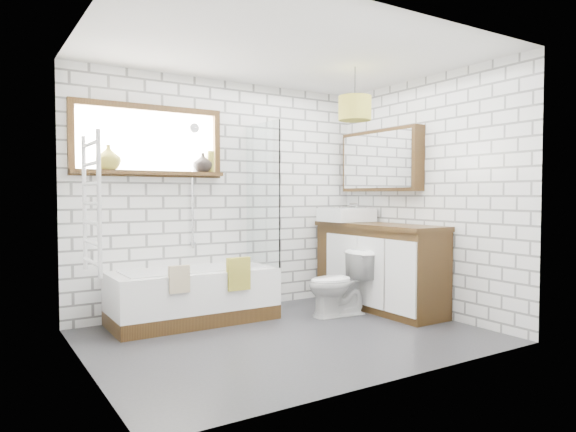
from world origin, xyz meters
TOP-DOWN VIEW (x-y plane):
  - floor at (0.00, 0.00)m, footprint 3.40×2.60m
  - ceiling at (0.00, 0.00)m, footprint 3.40×2.60m
  - wall_back at (0.00, 1.30)m, footprint 3.40×0.01m
  - wall_front at (0.00, -1.30)m, footprint 3.40×0.01m
  - wall_left at (-1.70, 0.00)m, footprint 0.01×2.60m
  - wall_right at (1.70, 0.00)m, footprint 0.01×2.60m
  - window at (-0.85, 1.26)m, footprint 1.52×0.16m
  - towel_radiator at (-1.66, 0.00)m, footprint 0.06×0.52m
  - mirror_cabinet at (1.62, 0.60)m, footprint 0.16×1.20m
  - shower_riser at (-0.40, 1.26)m, footprint 0.02×0.02m
  - bathtub at (-0.52, 0.95)m, footprint 1.60×0.71m
  - shower_screen at (0.26, 0.95)m, footprint 0.02×0.72m
  - towel_green at (-0.20, 0.59)m, footprint 0.23×0.06m
  - towel_beige at (-0.80, 0.59)m, footprint 0.19×0.05m
  - vanity at (1.43, 0.42)m, footprint 0.53×1.66m
  - basin at (1.37, 0.91)m, footprint 0.54×0.47m
  - tap at (1.53, 0.91)m, footprint 0.04×0.04m
  - toilet at (0.87, 0.39)m, footprint 0.44×0.70m
  - vase_olive at (-1.26, 1.23)m, footprint 0.25×0.25m
  - vase_dark at (-0.29, 1.23)m, footprint 0.21×0.21m
  - bottle at (-0.20, 1.23)m, footprint 0.07×0.07m
  - pendant at (0.80, 0.07)m, footprint 0.32×0.32m

SIDE VIEW (x-z plane):
  - floor at x=0.00m, z-range -0.01..0.00m
  - bathtub at x=-0.52m, z-range 0.00..0.52m
  - toilet at x=0.87m, z-range 0.00..0.67m
  - vanity at x=1.43m, z-range 0.00..0.95m
  - towel_green at x=-0.20m, z-range 0.34..0.66m
  - towel_beige at x=-0.80m, z-range 0.37..0.62m
  - basin at x=1.37m, z-range 0.95..1.10m
  - tap at x=1.53m, z-range 1.00..1.15m
  - towel_radiator at x=-1.66m, z-range 0.70..1.70m
  - wall_back at x=0.00m, z-range 0.00..2.50m
  - wall_front at x=0.00m, z-range 0.00..2.50m
  - wall_left at x=-1.70m, z-range 0.00..2.50m
  - wall_right at x=1.70m, z-range 0.00..2.50m
  - shower_screen at x=0.26m, z-range 0.52..2.02m
  - shower_riser at x=-0.40m, z-range 0.70..2.00m
  - vase_dark at x=-0.29m, z-range 1.48..1.68m
  - bottle at x=-0.20m, z-range 1.48..1.70m
  - vase_olive at x=-1.26m, z-range 1.48..1.72m
  - mirror_cabinet at x=1.62m, z-range 1.30..2.00m
  - window at x=-0.85m, z-range 1.46..2.14m
  - pendant at x=0.80m, z-range 1.98..2.22m
  - ceiling at x=0.00m, z-range 2.50..2.51m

